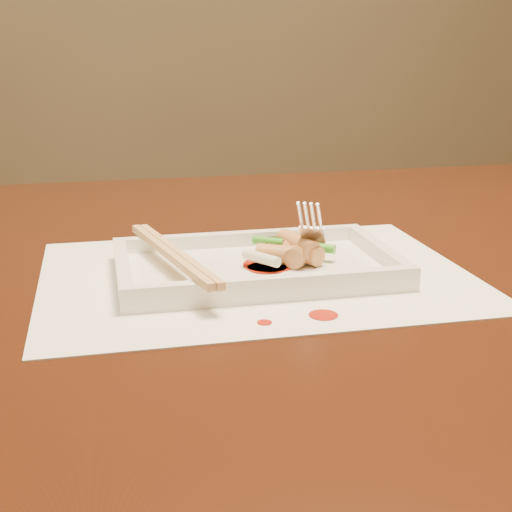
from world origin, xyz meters
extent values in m
cube|color=black|center=(0.00, 0.00, 0.73)|extent=(1.40, 0.90, 0.04)
cube|color=white|center=(-0.07, -0.06, 0.75)|extent=(0.40, 0.30, 0.00)
cylinder|color=#A51304|center=(-0.04, -0.18, 0.75)|extent=(0.02, 0.02, 0.00)
cylinder|color=#A51304|center=(-0.09, -0.18, 0.75)|extent=(0.01, 0.01, 0.00)
cube|color=white|center=(-0.07, -0.06, 0.76)|extent=(0.26, 0.16, 0.01)
cube|color=white|center=(-0.07, 0.01, 0.77)|extent=(0.26, 0.01, 0.01)
cube|color=white|center=(-0.07, -0.14, 0.77)|extent=(0.26, 0.01, 0.01)
cube|color=white|center=(-0.20, -0.06, 0.77)|extent=(0.01, 0.14, 0.01)
cube|color=white|center=(0.05, -0.06, 0.77)|extent=(0.01, 0.14, 0.01)
cube|color=black|center=(-0.04, -0.02, 0.77)|extent=(0.04, 0.03, 0.01)
cylinder|color=#EAEACC|center=(-0.07, -0.08, 0.77)|extent=(0.03, 0.04, 0.01)
cylinder|color=#2A8D16|center=(-0.03, -0.04, 0.77)|extent=(0.07, 0.06, 0.01)
cube|color=tan|center=(-0.15, -0.06, 0.78)|extent=(0.05, 0.20, 0.01)
cube|color=tan|center=(-0.15, -0.06, 0.78)|extent=(0.05, 0.20, 0.01)
cylinder|color=#A51304|center=(-0.06, -0.07, 0.76)|extent=(0.04, 0.04, 0.00)
cylinder|color=#A51304|center=(-0.06, -0.07, 0.76)|extent=(0.05, 0.05, 0.00)
cylinder|color=tan|center=(-0.03, -0.06, 0.77)|extent=(0.04, 0.05, 0.02)
cylinder|color=tan|center=(-0.05, -0.07, 0.77)|extent=(0.05, 0.04, 0.02)
cylinder|color=tan|center=(-0.03, -0.06, 0.78)|extent=(0.03, 0.04, 0.02)
cylinder|color=tan|center=(-0.03, -0.07, 0.77)|extent=(0.04, 0.04, 0.02)
cylinder|color=tan|center=(-0.02, -0.03, 0.77)|extent=(0.04, 0.05, 0.02)
camera|label=1|loc=(-0.21, -0.69, 0.96)|focal=50.00mm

